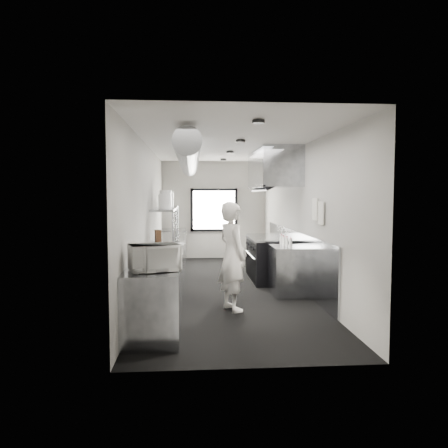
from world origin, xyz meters
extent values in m
cube|color=black|center=(0.00, 0.00, 0.00)|extent=(3.00, 8.00, 0.01)
cube|color=beige|center=(0.00, 0.00, 2.80)|extent=(3.00, 8.00, 0.01)
cube|color=#B5B4AC|center=(0.00, 4.00, 1.40)|extent=(3.00, 0.02, 2.80)
cube|color=#B5B4AC|center=(0.00, -4.00, 1.40)|extent=(3.00, 0.02, 2.80)
cube|color=#B5B4AC|center=(-1.50, 0.00, 1.40)|extent=(0.02, 8.00, 2.80)
cube|color=#B5B4AC|center=(1.50, 0.00, 1.40)|extent=(0.02, 8.00, 2.80)
cube|color=gray|center=(1.48, 0.30, 0.55)|extent=(0.03, 5.50, 1.10)
cylinder|color=gray|center=(-0.70, 0.40, 2.55)|extent=(0.40, 6.40, 0.40)
cube|color=white|center=(0.00, 3.96, 1.40)|extent=(1.20, 0.03, 1.10)
cube|color=black|center=(0.00, 3.98, 1.98)|extent=(1.36, 0.03, 0.08)
cube|color=black|center=(0.00, 3.98, 0.82)|extent=(1.36, 0.03, 0.08)
cube|color=black|center=(-0.64, 3.98, 1.40)|extent=(0.08, 0.03, 1.25)
cube|color=black|center=(0.64, 3.98, 1.40)|extent=(0.08, 0.03, 1.25)
cube|color=gray|center=(1.10, 0.70, 2.40)|extent=(0.80, 2.20, 0.80)
cube|color=gray|center=(0.72, 0.70, 2.01)|extent=(0.05, 2.20, 0.05)
cube|color=black|center=(1.02, 0.70, 2.06)|extent=(0.50, 2.10, 0.28)
cube|color=gray|center=(-1.15, -0.50, 0.45)|extent=(0.70, 6.00, 0.90)
cube|color=gray|center=(-1.20, 1.00, 1.55)|extent=(0.45, 3.00, 0.04)
cylinder|color=gray|center=(-1.00, -0.40, 1.22)|extent=(0.04, 0.04, 0.66)
cylinder|color=gray|center=(-1.00, 1.00, 1.22)|extent=(0.04, 0.04, 0.66)
cylinder|color=gray|center=(-1.00, 2.40, 1.22)|extent=(0.04, 0.04, 0.66)
cube|color=black|center=(1.05, 0.70, 0.45)|extent=(0.85, 1.60, 0.90)
cube|color=gray|center=(1.05, 0.70, 0.92)|extent=(0.85, 1.60, 0.04)
cube|color=gray|center=(0.64, 0.70, 0.45)|extent=(0.03, 1.55, 0.80)
cylinder|color=gray|center=(0.61, 0.70, 0.55)|extent=(0.03, 1.30, 0.03)
cube|color=gray|center=(1.15, -0.70, 0.45)|extent=(0.65, 0.80, 0.90)
cube|color=gray|center=(-1.15, 3.20, 0.45)|extent=(0.70, 1.20, 0.90)
cube|color=white|center=(1.47, -1.20, 1.60)|extent=(0.02, 0.28, 0.38)
cube|color=white|center=(1.47, -1.55, 1.55)|extent=(0.02, 0.28, 0.38)
imported|color=white|center=(0.00, -1.66, 0.87)|extent=(0.64, 0.75, 1.74)
imported|color=white|center=(-1.12, -3.06, 1.07)|extent=(0.66, 0.58, 0.33)
cylinder|color=beige|center=(-1.28, -2.78, 0.95)|extent=(0.16, 0.16, 0.09)
cylinder|color=beige|center=(-1.27, -2.52, 0.95)|extent=(0.19, 0.19, 0.11)
cube|color=white|center=(-0.97, -1.75, 0.90)|extent=(0.36, 0.43, 0.01)
cylinder|color=silver|center=(-1.01, -1.32, 0.91)|extent=(0.18, 0.18, 0.01)
sphere|color=tan|center=(-1.01, -1.32, 0.96)|extent=(0.09, 0.09, 0.09)
cube|color=white|center=(-1.12, -0.39, 0.91)|extent=(0.70, 0.80, 0.02)
cube|color=#4F301C|center=(-1.32, 0.18, 1.02)|extent=(0.15, 0.24, 0.24)
cylinder|color=silver|center=(-1.19, 0.20, 1.71)|extent=(0.27, 0.27, 0.28)
cylinder|color=silver|center=(-1.20, 0.64, 1.72)|extent=(0.29, 0.29, 0.30)
cylinder|color=silver|center=(-1.22, 1.06, 1.76)|extent=(0.32, 0.32, 0.37)
cylinder|color=silver|center=(-1.17, 1.58, 1.74)|extent=(0.25, 0.25, 0.34)
cylinder|color=white|center=(1.10, -0.98, 0.99)|extent=(0.06, 0.06, 0.18)
cylinder|color=white|center=(1.12, -0.89, 0.98)|extent=(0.06, 0.06, 0.16)
cylinder|color=white|center=(1.10, -0.68, 0.98)|extent=(0.06, 0.06, 0.16)
cylinder|color=white|center=(1.06, -0.59, 0.99)|extent=(0.06, 0.06, 0.17)
cylinder|color=white|center=(1.07, -0.35, 0.99)|extent=(0.06, 0.06, 0.17)
camera|label=1|loc=(-0.64, -8.43, 1.86)|focal=34.44mm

